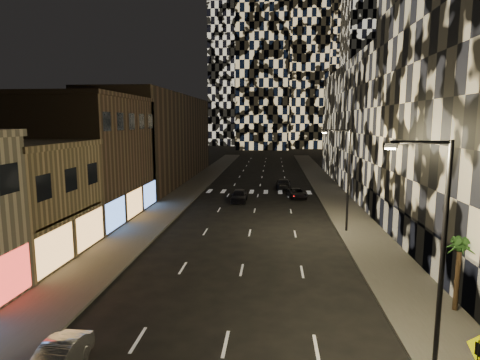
% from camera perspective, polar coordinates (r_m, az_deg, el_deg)
% --- Properties ---
extents(sidewalk_left, '(4.00, 120.00, 0.15)m').
position_cam_1_polar(sidewalk_left, '(57.60, -7.31, -1.45)').
color(sidewalk_left, '#47443F').
rests_on(sidewalk_left, ground).
extents(sidewalk_right, '(4.00, 120.00, 0.15)m').
position_cam_1_polar(sidewalk_right, '(56.89, 12.80, -1.71)').
color(sidewalk_right, '#47443F').
rests_on(sidewalk_right, ground).
extents(curb_left, '(0.20, 120.00, 0.15)m').
position_cam_1_polar(curb_left, '(57.20, -5.25, -1.48)').
color(curb_left, '#4C4C47').
rests_on(curb_left, ground).
extents(curb_right, '(0.20, 120.00, 0.15)m').
position_cam_1_polar(curb_right, '(56.63, 10.70, -1.70)').
color(curb_right, '#4C4C47').
rests_on(curb_right, ground).
extents(retail_tan, '(10.00, 10.00, 8.00)m').
position_cam_1_polar(retail_tan, '(33.13, -30.40, -2.93)').
color(retail_tan, '#83704F').
rests_on(retail_tan, ground).
extents(retail_brown, '(10.00, 15.00, 12.00)m').
position_cam_1_polar(retail_brown, '(43.55, -21.15, 2.76)').
color(retail_brown, '#473828').
rests_on(retail_brown, ground).
extents(retail_filler_left, '(10.00, 40.00, 14.00)m').
position_cam_1_polar(retail_filler_left, '(68.25, -11.44, 5.83)').
color(retail_filler_left, '#473828').
rests_on(retail_filler_left, ground).
extents(midrise_base, '(0.60, 25.00, 3.00)m').
position_cam_1_polar(midrise_base, '(32.76, 23.08, -7.05)').
color(midrise_base, '#383838').
rests_on(midrise_base, ground).
extents(midrise_filler_right, '(16.00, 40.00, 18.00)m').
position_cam_1_polar(midrise_filler_right, '(65.01, 21.03, 7.09)').
color(midrise_filler_right, '#232326').
rests_on(midrise_filler_right, ground).
extents(tower_center_low, '(18.00, 18.00, 95.00)m').
position_cam_1_polar(tower_center_low, '(150.33, 3.40, 22.87)').
color(tower_center_low, black).
rests_on(tower_center_low, ground).
extents(streetlight_near, '(2.55, 0.25, 9.00)m').
position_cam_1_polar(streetlight_near, '(17.31, 26.28, -7.51)').
color(streetlight_near, black).
rests_on(streetlight_near, sidewalk_right).
extents(streetlight_far, '(2.55, 0.25, 9.00)m').
position_cam_1_polar(streetlight_far, '(36.31, 14.81, 1.01)').
color(streetlight_far, black).
rests_on(streetlight_far, sidewalk_right).
extents(car_silver_parked, '(1.37, 3.78, 1.24)m').
position_cam_1_polar(car_silver_parked, '(18.52, -24.65, -22.26)').
color(car_silver_parked, '#929397').
rests_on(car_silver_parked, ground).
extents(car_dark_midlane, '(1.91, 4.64, 1.57)m').
position_cam_1_polar(car_dark_midlane, '(49.21, -0.13, -2.22)').
color(car_dark_midlane, black).
rests_on(car_dark_midlane, ground).
extents(car_dark_oncoming, '(2.15, 5.19, 1.50)m').
position_cam_1_polar(car_dark_oncoming, '(58.84, 6.19, -0.56)').
color(car_dark_oncoming, black).
rests_on(car_dark_oncoming, ground).
extents(car_dark_rightlane, '(2.62, 4.68, 1.24)m').
position_cam_1_polar(car_dark_rightlane, '(52.11, 8.09, -1.90)').
color(car_dark_rightlane, black).
rests_on(car_dark_rightlane, ground).
extents(palm_tree, '(1.94, 1.97, 3.86)m').
position_cam_1_polar(palm_tree, '(23.45, 28.76, -8.77)').
color(palm_tree, '#47331E').
rests_on(palm_tree, sidewalk_right).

